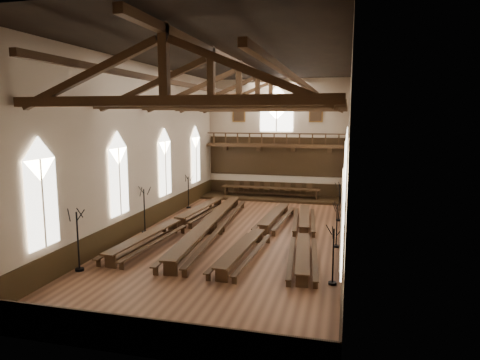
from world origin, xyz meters
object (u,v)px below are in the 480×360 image
Objects in this scene: refectory_row_c at (261,230)px; candelabrum_left_mid at (145,219)px; high_table at (270,189)px; dais at (270,198)px; candelabrum_right_near at (333,267)px; candelabrum_left_near at (79,252)px; candelabrum_right_far at (339,209)px; candelabrum_right_mid at (336,233)px; refectory_row_a at (178,222)px; refectory_row_b at (210,223)px; refectory_row_d at (303,233)px; candelabrum_left_far at (188,198)px.

refectory_row_c is 6.96m from candelabrum_left_mid.
refectory_row_c is 11.91m from high_table.
dais is 4.54× the size of candelabrum_right_near.
candelabrum_left_mid is (0.00, 6.44, -0.02)m from candelabrum_left_near.
candelabrum_right_near is (11.10, -5.27, -0.09)m from candelabrum_left_mid.
candelabrum_right_far reaches higher than high_table.
candelabrum_right_mid reaches higher than high_table.
dais is 8.62m from candelabrum_right_far.
candelabrum_left_near reaches higher than candelabrum_right_mid.
candelabrum_left_near is (-6.94, -6.93, 0.36)m from refectory_row_c.
candelabrum_left_mid reaches higher than dais.
candelabrum_right_near reaches higher than refectory_row_a.
refectory_row_a is 5.88× the size of candelabrum_right_mid.
high_table is at bearing 132.13° from candelabrum_right_far.
high_table reaches higher than refectory_row_b.
candelabrum_right_far reaches higher than dais.
candelabrum_left_mid is at bearing -176.55° from refectory_row_d.
candelabrum_left_far is (-0.00, 7.20, -0.08)m from candelabrum_left_mid.
refectory_row_c is at bearing -5.77° from refectory_row_a.
candelabrum_left_mid is 11.10m from candelabrum_right_mid.
candelabrum_right_far is (0.00, 5.95, 0.05)m from candelabrum_right_mid.
candelabrum_left_near is 1.17× the size of candelabrum_right_mid.
candelabrum_right_near reaches higher than high_table.
candelabrum_left_far reaches higher than candelabrum_right_near.
candelabrum_left_mid is 7.20m from candelabrum_left_far.
dais is 4.65× the size of candelabrum_right_mid.
candelabrum_left_near reaches higher than candelabrum_left_mid.
high_table is at bearing 74.09° from candelabrum_left_near.
refectory_row_d is 5.44× the size of candelabrum_right_near.
candelabrum_right_mid is (5.76, -12.32, -0.10)m from high_table.
candelabrum_left_near is 1.02× the size of candelabrum_left_mid.
high_table is at bearing 0.00° from dais.
candelabrum_left_near reaches higher than candelabrum_left_far.
refectory_row_a is 11.85m from high_table.
high_table is 2.97× the size of candelabrum_left_mid.
candelabrum_right_far is (1.80, 5.35, 0.31)m from refectory_row_d.
refectory_row_a is 1.03× the size of refectory_row_c.
high_table is 7.37m from candelabrum_left_far.
refectory_row_c is 4.20m from candelabrum_right_mid.
refectory_row_b is 3.89m from candelabrum_left_mid.
candelabrum_left_far reaches higher than refectory_row_b.
candelabrum_left_near is at bearing -173.96° from candelabrum_right_near.
dais is 13.41m from candelabrum_left_mid.
candelabrum_right_mid reaches higher than refectory_row_a.
refectory_row_c is 5.53× the size of candelabrum_left_far.
high_table reaches higher than refectory_row_d.
candelabrum_right_far is at bearing -47.87° from dais.
candelabrum_right_far reaches higher than refectory_row_b.
refectory_row_b is 6.10× the size of candelabrum_right_mid.
candelabrum_right_mid is (7.35, -1.05, 0.16)m from refectory_row_b.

